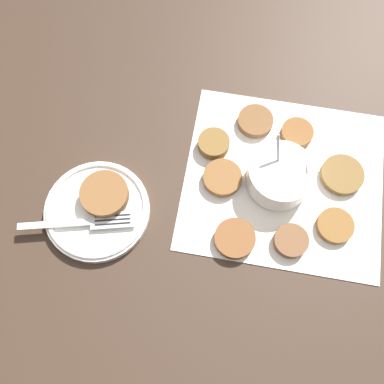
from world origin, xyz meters
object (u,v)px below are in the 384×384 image
serving_plate (97,210)px  fritter_on_plate (104,194)px  sauce_bowl (280,176)px  fork (90,222)px

serving_plate → fritter_on_plate: size_ratio=2.20×
sauce_bowl → fork: sauce_bowl is taller
serving_plate → fritter_on_plate: fritter_on_plate is taller
serving_plate → fork: fork is taller
fork → fritter_on_plate: bearing=62.2°
fritter_on_plate → serving_plate: bearing=-124.6°
fritter_on_plate → fork: fritter_on_plate is taller
sauce_bowl → serving_plate: size_ratio=0.68×
serving_plate → fritter_on_plate: bearing=55.4°
serving_plate → fritter_on_plate: (0.02, 0.02, 0.02)m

